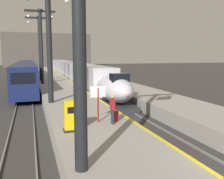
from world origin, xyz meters
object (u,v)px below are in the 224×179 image
object	(u,v)px
rolling_suitcase	(115,116)
regional_train_adjacent	(26,72)
ticket_machine_yellow	(71,117)
highspeed_train_main	(72,71)
station_column_mid	(49,35)
station_column_distant	(40,43)
departure_info_board	(98,97)
passenger_near_edge	(113,107)
station_column_far	(41,40)

from	to	relation	value
rolling_suitcase	regional_train_adjacent	bearing A→B (deg)	100.22
ticket_machine_yellow	rolling_suitcase	bearing A→B (deg)	22.05
regional_train_adjacent	rolling_suitcase	world-z (taller)	regional_train_adjacent
highspeed_train_main	station_column_mid	distance (m)	26.66
station_column_distant	station_column_mid	bearing A→B (deg)	-90.00
station_column_distant	departure_info_board	xyz separation A→B (m)	(2.13, -26.31, -4.28)
station_column_distant	rolling_suitcase	distance (m)	27.17
passenger_near_edge	departure_info_board	world-z (taller)	departure_info_board
regional_train_adjacent	departure_info_board	size ratio (longest dim) A/B	17.26
regional_train_adjacent	station_column_distant	xyz separation A→B (m)	(2.20, -3.05, 4.70)
rolling_suitcase	departure_info_board	world-z (taller)	departure_info_board
station_column_distant	rolling_suitcase	bearing A→B (deg)	-83.28
ticket_machine_yellow	regional_train_adjacent	bearing A→B (deg)	94.76
station_column_far	departure_info_board	bearing A→B (deg)	-84.38
highspeed_train_main	ticket_machine_yellow	world-z (taller)	highspeed_train_main
highspeed_train_main	departure_info_board	size ratio (longest dim) A/B	26.90
regional_train_adjacent	passenger_near_edge	xyz separation A→B (m)	(5.00, -30.02, -0.09)
station_column_far	highspeed_train_main	bearing A→B (deg)	61.87
station_column_distant	ticket_machine_yellow	world-z (taller)	station_column_distant
regional_train_adjacent	passenger_near_edge	size ratio (longest dim) A/B	21.66
passenger_near_edge	highspeed_train_main	bearing A→B (deg)	84.69
highspeed_train_main	ticket_machine_yellow	xyz separation A→B (m)	(-5.55, -33.91, -0.16)
rolling_suitcase	departure_info_board	size ratio (longest dim) A/B	0.46
regional_train_adjacent	passenger_near_edge	world-z (taller)	regional_train_adjacent
regional_train_adjacent	departure_info_board	distance (m)	29.69
station_column_mid	ticket_machine_yellow	distance (m)	9.59
station_column_distant	ticket_machine_yellow	bearing A→B (deg)	-89.27
regional_train_adjacent	station_column_distant	world-z (taller)	station_column_distant
rolling_suitcase	departure_info_board	distance (m)	1.56
rolling_suitcase	station_column_distant	bearing A→B (deg)	96.72
ticket_machine_yellow	station_column_far	bearing A→B (deg)	90.88
passenger_near_edge	station_column_mid	bearing A→B (deg)	109.94
station_column_far	ticket_machine_yellow	xyz separation A→B (m)	(0.35, -22.87, -5.17)
highspeed_train_main	station_column_distant	world-z (taller)	station_column_distant
passenger_near_edge	ticket_machine_yellow	size ratio (longest dim) A/B	1.06
regional_train_adjacent	rolling_suitcase	size ratio (longest dim) A/B	37.27
station_column_far	station_column_mid	bearing A→B (deg)	-90.00
station_column_far	passenger_near_edge	world-z (taller)	station_column_far
station_column_distant	departure_info_board	bearing A→B (deg)	-85.37
station_column_mid	departure_info_board	distance (m)	8.40
station_column_far	passenger_near_edge	size ratio (longest dim) A/B	5.87
rolling_suitcase	station_column_mid	bearing A→B (deg)	113.40
highspeed_train_main	passenger_near_edge	distance (m)	33.46
highspeed_train_main	passenger_near_edge	xyz separation A→B (m)	(-3.10, -33.32, 0.08)
station_column_mid	station_column_distant	bearing A→B (deg)	90.00
station_column_far	station_column_distant	world-z (taller)	station_column_far
passenger_near_edge	departure_info_board	distance (m)	1.07
station_column_mid	ticket_machine_yellow	bearing A→B (deg)	-87.59
regional_train_adjacent	ticket_machine_yellow	world-z (taller)	regional_train_adjacent
station_column_mid	rolling_suitcase	xyz separation A→B (m)	(3.12, -7.20, -5.19)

